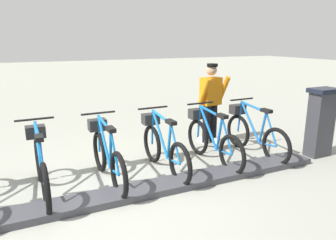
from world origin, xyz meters
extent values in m
plane|color=#A7A899|center=(0.00, 0.00, 0.00)|extent=(60.00, 60.00, 0.00)
cube|color=#47474C|center=(0.00, 0.00, 0.05)|extent=(0.44, 7.35, 0.10)
cube|color=#38383D|center=(0.05, -4.14, 0.60)|extent=(0.28, 0.44, 1.20)
cube|color=#194C8C|center=(0.20, -4.14, 0.95)|extent=(0.03, 0.30, 0.40)
cube|color=black|center=(0.05, -4.14, 1.24)|extent=(0.36, 0.52, 0.08)
torus|color=black|center=(0.03, -3.09, 0.33)|extent=(0.67, 0.08, 0.67)
torus|color=black|center=(1.07, -3.07, 0.33)|extent=(0.67, 0.08, 0.67)
cylinder|color=blue|center=(0.73, -3.07, 0.61)|extent=(0.60, 0.06, 0.70)
cylinder|color=blue|center=(0.39, -3.08, 0.58)|extent=(0.16, 0.05, 0.61)
cylinder|color=blue|center=(0.67, -3.07, 0.92)|extent=(0.69, 0.06, 0.11)
cylinder|color=blue|center=(0.24, -3.08, 0.31)|extent=(0.43, 0.04, 0.09)
cylinder|color=blue|center=(0.18, -3.08, 0.61)|extent=(0.33, 0.04, 0.56)
cylinder|color=blue|center=(1.04, -3.07, 0.64)|extent=(0.10, 0.04, 0.62)
cube|color=black|center=(0.33, -3.08, 0.91)|extent=(0.22, 0.10, 0.06)
cylinder|color=black|center=(1.01, -3.07, 1.00)|extent=(0.04, 0.54, 0.03)
cube|color=#2D2D2D|center=(1.12, -3.06, 0.78)|extent=(0.21, 0.28, 0.18)
torus|color=black|center=(0.03, -2.15, 0.33)|extent=(0.67, 0.08, 0.67)
torus|color=black|center=(1.07, -2.13, 0.33)|extent=(0.67, 0.08, 0.67)
cylinder|color=blue|center=(0.73, -2.14, 0.61)|extent=(0.60, 0.06, 0.70)
cylinder|color=blue|center=(0.39, -2.14, 0.58)|extent=(0.16, 0.05, 0.61)
cylinder|color=blue|center=(0.67, -2.14, 0.92)|extent=(0.69, 0.06, 0.11)
cylinder|color=blue|center=(0.24, -2.15, 0.31)|extent=(0.43, 0.04, 0.09)
cylinder|color=blue|center=(0.18, -2.15, 0.61)|extent=(0.33, 0.04, 0.56)
cylinder|color=blue|center=(1.04, -2.13, 0.64)|extent=(0.10, 0.04, 0.62)
cube|color=black|center=(0.33, -2.14, 0.91)|extent=(0.22, 0.10, 0.06)
cylinder|color=black|center=(1.01, -2.13, 1.00)|extent=(0.04, 0.54, 0.03)
cube|color=#2D2D2D|center=(1.12, -2.13, 0.78)|extent=(0.21, 0.28, 0.18)
torus|color=black|center=(0.03, -1.21, 0.33)|extent=(0.67, 0.08, 0.67)
torus|color=black|center=(1.07, -1.19, 0.33)|extent=(0.67, 0.08, 0.67)
cylinder|color=#1976BB|center=(0.73, -1.20, 0.61)|extent=(0.60, 0.06, 0.70)
cylinder|color=#1976BB|center=(0.39, -1.21, 0.58)|extent=(0.16, 0.05, 0.61)
cylinder|color=#1976BB|center=(0.67, -1.20, 0.92)|extent=(0.69, 0.06, 0.11)
cylinder|color=#1976BB|center=(0.24, -1.21, 0.31)|extent=(0.43, 0.04, 0.09)
cylinder|color=#1976BB|center=(0.18, -1.21, 0.61)|extent=(0.33, 0.04, 0.56)
cylinder|color=#1976BB|center=(1.04, -1.19, 0.64)|extent=(0.10, 0.04, 0.62)
cube|color=black|center=(0.33, -1.21, 0.91)|extent=(0.22, 0.10, 0.06)
cylinder|color=black|center=(1.01, -1.19, 1.00)|extent=(0.04, 0.54, 0.03)
cube|color=#2D2D2D|center=(1.12, -1.19, 0.78)|extent=(0.21, 0.28, 0.18)
torus|color=black|center=(0.03, -0.28, 0.33)|extent=(0.67, 0.08, 0.67)
torus|color=black|center=(1.07, -0.26, 0.33)|extent=(0.67, 0.08, 0.67)
cylinder|color=#1570BA|center=(0.73, -0.26, 0.61)|extent=(0.60, 0.06, 0.70)
cylinder|color=#1570BA|center=(0.39, -0.27, 0.58)|extent=(0.16, 0.05, 0.61)
cylinder|color=#1570BA|center=(0.67, -0.27, 0.92)|extent=(0.69, 0.06, 0.11)
cylinder|color=#1570BA|center=(0.24, -0.27, 0.31)|extent=(0.43, 0.04, 0.09)
cylinder|color=#1570BA|center=(0.18, -0.28, 0.61)|extent=(0.33, 0.04, 0.56)
cylinder|color=#1570BA|center=(1.04, -0.26, 0.64)|extent=(0.10, 0.04, 0.62)
cube|color=black|center=(0.33, -0.27, 0.91)|extent=(0.22, 0.10, 0.06)
cylinder|color=black|center=(1.01, -0.26, 1.00)|extent=(0.04, 0.54, 0.03)
cube|color=#2D2D2D|center=(1.12, -0.26, 0.78)|extent=(0.21, 0.28, 0.18)
torus|color=black|center=(0.03, 0.66, 0.33)|extent=(0.67, 0.08, 0.67)
torus|color=black|center=(1.07, 0.68, 0.33)|extent=(0.67, 0.08, 0.67)
cylinder|color=#166DB9|center=(0.73, 0.67, 0.61)|extent=(0.60, 0.06, 0.70)
cylinder|color=#166DB9|center=(0.39, 0.66, 0.58)|extent=(0.16, 0.05, 0.61)
cylinder|color=#166DB9|center=(0.67, 0.67, 0.92)|extent=(0.69, 0.06, 0.11)
cylinder|color=#166DB9|center=(0.24, 0.66, 0.31)|extent=(0.43, 0.04, 0.09)
cylinder|color=#166DB9|center=(0.18, 0.66, 0.61)|extent=(0.33, 0.04, 0.56)
cylinder|color=#166DB9|center=(1.04, 0.68, 0.64)|extent=(0.10, 0.04, 0.62)
cube|color=black|center=(0.33, 0.66, 0.91)|extent=(0.22, 0.10, 0.06)
cylinder|color=black|center=(1.01, 0.68, 1.00)|extent=(0.04, 0.54, 0.03)
cube|color=#2D2D2D|center=(1.12, 0.68, 0.78)|extent=(0.21, 0.28, 0.18)
cube|color=white|center=(1.55, -2.84, 0.05)|extent=(0.27, 0.15, 0.10)
cube|color=white|center=(1.63, -2.60, 0.05)|extent=(0.27, 0.15, 0.10)
cylinder|color=black|center=(1.61, -2.82, 0.43)|extent=(0.15, 0.15, 0.82)
cylinder|color=black|center=(1.57, -2.62, 0.43)|extent=(0.15, 0.15, 0.82)
cube|color=orange|center=(1.59, -2.72, 1.10)|extent=(0.32, 0.44, 0.56)
cylinder|color=orange|center=(1.53, -2.99, 1.13)|extent=(0.35, 0.15, 0.57)
cylinder|color=orange|center=(1.45, -2.48, 1.13)|extent=(0.35, 0.15, 0.57)
sphere|color=tan|center=(1.59, -2.72, 1.53)|extent=(0.22, 0.22, 0.22)
cylinder|color=black|center=(1.57, -2.72, 1.63)|extent=(0.22, 0.22, 0.06)
camera|label=1|loc=(-3.85, 0.80, 2.13)|focal=33.70mm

